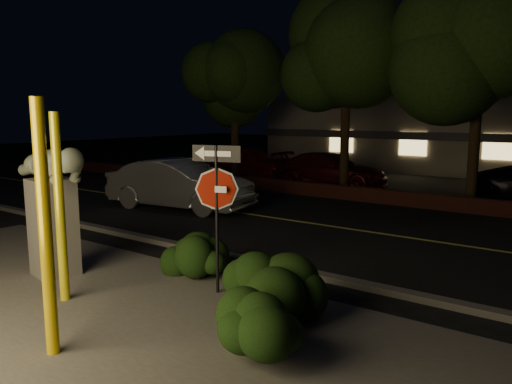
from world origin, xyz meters
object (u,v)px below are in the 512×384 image
signpost (216,189)px  parked_car_darkred (330,170)px  yellow_pole_right (45,231)px  yellow_pole_left (60,209)px  silver_sedan (180,184)px  parked_car_red (247,162)px  sculpture (52,196)px

signpost → parked_car_darkred: size_ratio=0.53×
yellow_pole_right → signpost: (0.29, 2.98, 0.18)m
yellow_pole_left → parked_car_darkred: 14.90m
signpost → silver_sedan: bearing=123.1°
silver_sedan → parked_car_red: bearing=12.8°
silver_sedan → parked_car_red: size_ratio=1.04×
parked_car_red → sculpture: bearing=-163.7°
yellow_pole_left → sculpture: bearing=152.6°
yellow_pole_right → parked_car_red: 17.94m
yellow_pole_right → parked_car_red: (-8.68, 15.68, -0.85)m
silver_sedan → yellow_pole_left: bearing=-157.4°
yellow_pole_left → sculpture: 1.47m
signpost → parked_car_darkred: (-4.55, 12.85, -1.13)m
sculpture → parked_car_darkred: bearing=106.6°
yellow_pole_right → parked_car_red: size_ratio=0.70×
silver_sedan → parked_car_darkred: (1.53, 7.61, -0.10)m
signpost → parked_car_darkred: signpost is taller
parked_car_red → parked_car_darkred: parked_car_red is taller
yellow_pole_right → sculpture: 3.44m
signpost → silver_sedan: 8.09m
sculpture → parked_car_darkred: 14.05m
yellow_pole_left → parked_car_red: 16.14m
sculpture → signpost: bearing=30.1°
yellow_pole_left → parked_car_red: bearing=116.2°
yellow_pole_left → yellow_pole_right: bearing=-37.4°
yellow_pole_left → signpost: size_ratio=1.22×
signpost → sculpture: (-3.17, -1.10, -0.28)m
yellow_pole_right → sculpture: (-2.88, 1.88, -0.10)m
parked_car_red → yellow_pole_left: bearing=-160.4°
yellow_pole_right → sculpture: bearing=146.8°
silver_sedan → parked_car_darkred: size_ratio=1.01×
yellow_pole_left → parked_car_red: (-7.11, 14.47, -0.76)m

